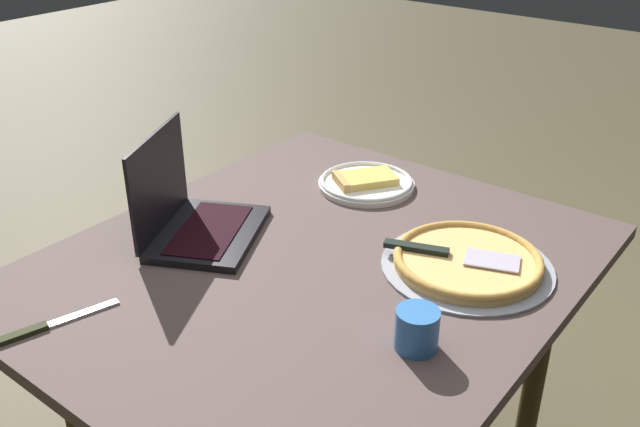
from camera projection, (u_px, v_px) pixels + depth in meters
name	position (u px, v px, depth m)	size (l,w,h in m)	color
dining_table	(313.00, 289.00, 1.55)	(1.19, 1.02, 0.72)	#4F3F3C
laptop	(192.00, 215.00, 1.59)	(0.36, 0.33, 0.25)	black
pizza_plate	(366.00, 182.00, 1.84)	(0.25, 0.25, 0.04)	white
pizza_tray	(467.00, 261.00, 1.48)	(0.37, 0.37, 0.04)	#9598A3
table_knife	(45.00, 326.00, 1.30)	(0.23, 0.08, 0.01)	#B0B2BF
drink_cup	(417.00, 329.00, 1.23)	(0.08, 0.08, 0.08)	#326DB5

